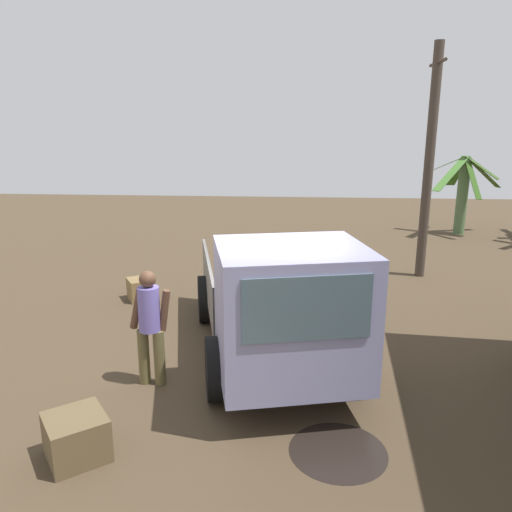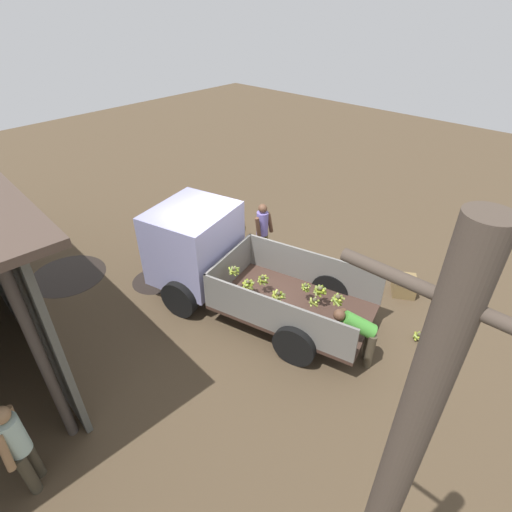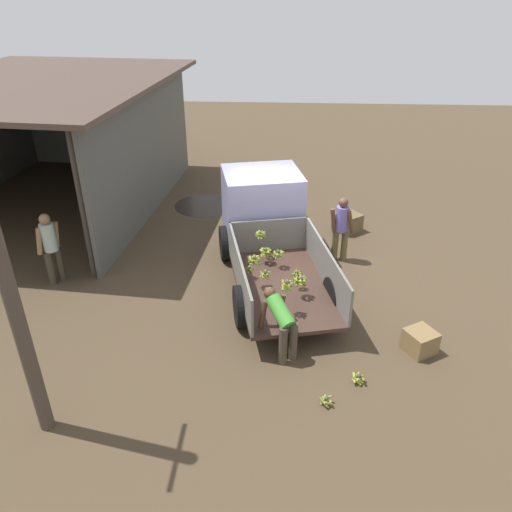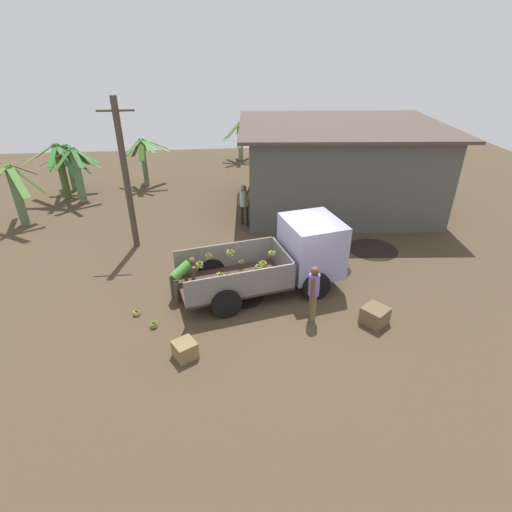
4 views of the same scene
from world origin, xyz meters
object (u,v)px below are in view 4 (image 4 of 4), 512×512
(cargo_truck, at_px, (297,253))
(person_worker_loading, at_px, (181,276))
(banana_bunch_on_ground_0, at_px, (136,312))
(banana_bunch_on_ground_1, at_px, (153,324))
(wooden_crate_1, at_px, (375,316))
(person_foreground_visitor, at_px, (313,291))
(person_bystander_near_shed, at_px, (244,203))
(wooden_crate_0, at_px, (185,350))
(utility_pole, at_px, (126,176))

(cargo_truck, relative_size, person_worker_loading, 4.23)
(banana_bunch_on_ground_0, height_order, banana_bunch_on_ground_1, banana_bunch_on_ground_1)
(cargo_truck, relative_size, banana_bunch_on_ground_1, 21.96)
(cargo_truck, xyz_separation_m, banana_bunch_on_ground_1, (-4.16, -1.77, -0.99))
(banana_bunch_on_ground_1, height_order, wooden_crate_1, wooden_crate_1)
(person_foreground_visitor, relative_size, banana_bunch_on_ground_0, 6.96)
(person_worker_loading, xyz_separation_m, banana_bunch_on_ground_1, (-0.70, -1.34, -0.63))
(person_foreground_visitor, relative_size, person_bystander_near_shed, 0.97)
(person_worker_loading, height_order, wooden_crate_0, person_worker_loading)
(cargo_truck, distance_m, wooden_crate_0, 4.50)
(cargo_truck, relative_size, wooden_crate_0, 10.27)
(person_worker_loading, bearing_deg, person_foreground_visitor, -55.06)
(cargo_truck, xyz_separation_m, wooden_crate_0, (-3.25, -2.99, -0.87))
(utility_pole, bearing_deg, cargo_truck, -30.17)
(utility_pole, height_order, banana_bunch_on_ground_0, utility_pole)
(person_foreground_visitor, bearing_deg, utility_pole, -38.95)
(banana_bunch_on_ground_0, xyz_separation_m, wooden_crate_1, (6.44, -0.98, 0.14))
(utility_pole, relative_size, wooden_crate_0, 10.50)
(person_bystander_near_shed, bearing_deg, wooden_crate_0, -158.55)
(cargo_truck, relative_size, wooden_crate_1, 8.43)
(banana_bunch_on_ground_0, height_order, wooden_crate_1, wooden_crate_1)
(person_foreground_visitor, xyz_separation_m, wooden_crate_0, (-3.35, -1.19, -0.68))
(banana_bunch_on_ground_0, xyz_separation_m, banana_bunch_on_ground_1, (0.54, -0.57, 0.00))
(banana_bunch_on_ground_0, distance_m, banana_bunch_on_ground_1, 0.79)
(person_foreground_visitor, distance_m, wooden_crate_1, 1.80)
(person_bystander_near_shed, bearing_deg, banana_bunch_on_ground_0, -174.40)
(person_foreground_visitor, xyz_separation_m, banana_bunch_on_ground_1, (-4.26, 0.03, -0.80))
(utility_pole, relative_size, banana_bunch_on_ground_1, 22.46)
(utility_pole, height_order, wooden_crate_1, utility_pole)
(person_foreground_visitor, xyz_separation_m, person_worker_loading, (-3.57, 1.37, -0.16))
(person_bystander_near_shed, bearing_deg, utility_pole, 146.28)
(banana_bunch_on_ground_1, xyz_separation_m, wooden_crate_1, (5.90, -0.40, 0.14))
(person_worker_loading, distance_m, person_bystander_near_shed, 5.53)
(utility_pole, distance_m, wooden_crate_0, 6.92)
(cargo_truck, relative_size, utility_pole, 0.98)
(wooden_crate_0, height_order, wooden_crate_1, wooden_crate_1)
(person_worker_loading, height_order, banana_bunch_on_ground_0, person_worker_loading)
(banana_bunch_on_ground_0, bearing_deg, wooden_crate_0, -51.14)
(cargo_truck, xyz_separation_m, person_foreground_visitor, (0.11, -1.80, -0.19))
(person_foreground_visitor, bearing_deg, person_worker_loading, -18.07)
(person_bystander_near_shed, xyz_separation_m, banana_bunch_on_ground_1, (-2.87, -6.42, -0.83))
(person_foreground_visitor, height_order, wooden_crate_0, person_foreground_visitor)
(person_bystander_near_shed, distance_m, wooden_crate_0, 7.91)
(banana_bunch_on_ground_1, bearing_deg, wooden_crate_0, -53.30)
(cargo_truck, distance_m, utility_pole, 6.42)
(person_foreground_visitor, relative_size, person_worker_loading, 1.35)
(utility_pole, distance_m, wooden_crate_1, 9.20)
(person_foreground_visitor, distance_m, person_bystander_near_shed, 6.59)
(person_worker_loading, relative_size, banana_bunch_on_ground_0, 5.17)
(person_foreground_visitor, height_order, banana_bunch_on_ground_1, person_foreground_visitor)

